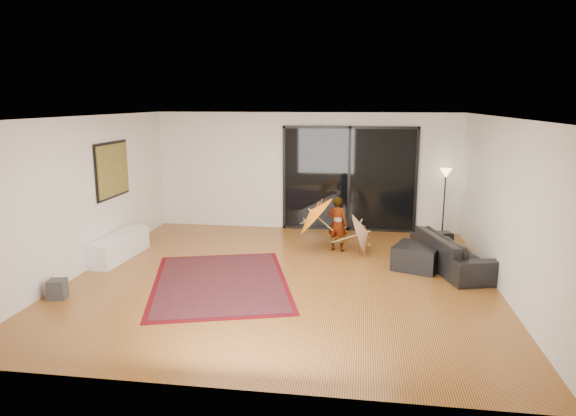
% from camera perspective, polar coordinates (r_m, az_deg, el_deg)
% --- Properties ---
extents(floor, '(7.00, 7.00, 0.00)m').
position_cam_1_polar(floor, '(8.82, -0.61, -7.72)').
color(floor, '#A9712E').
rests_on(floor, ground).
extents(ceiling, '(7.00, 7.00, 0.00)m').
position_cam_1_polar(ceiling, '(8.32, -0.65, 10.09)').
color(ceiling, white).
rests_on(ceiling, wall_back).
extents(wall_back, '(7.00, 0.00, 7.00)m').
position_cam_1_polar(wall_back, '(11.89, 1.98, 4.08)').
color(wall_back, silver).
rests_on(wall_back, floor).
extents(wall_front, '(7.00, 0.00, 7.00)m').
position_cam_1_polar(wall_front, '(5.14, -6.71, -6.40)').
color(wall_front, silver).
rests_on(wall_front, floor).
extents(wall_left, '(0.00, 7.00, 7.00)m').
position_cam_1_polar(wall_left, '(9.64, -21.65, 1.42)').
color(wall_left, silver).
rests_on(wall_left, floor).
extents(wall_right, '(0.00, 7.00, 7.00)m').
position_cam_1_polar(wall_right, '(8.66, 22.91, 0.22)').
color(wall_right, silver).
rests_on(wall_right, floor).
extents(sliding_door, '(3.06, 0.07, 2.40)m').
position_cam_1_polar(sliding_door, '(11.82, 6.79, 3.21)').
color(sliding_door, black).
rests_on(sliding_door, wall_back).
extents(painting, '(0.04, 1.28, 1.08)m').
position_cam_1_polar(painting, '(10.45, -18.90, 4.03)').
color(painting, black).
rests_on(painting, wall_left).
extents(media_console, '(0.50, 1.66, 0.46)m').
position_cam_1_polar(media_console, '(10.32, -18.20, -4.09)').
color(media_console, white).
rests_on(media_console, floor).
extents(speaker, '(0.31, 0.31, 0.29)m').
position_cam_1_polar(speaker, '(8.64, -24.25, -8.21)').
color(speaker, '#424244').
rests_on(speaker, floor).
extents(persian_rug, '(2.94, 3.53, 0.02)m').
position_cam_1_polar(persian_rug, '(8.65, -7.52, -8.16)').
color(persian_rug, '#4F060D').
rests_on(persian_rug, floor).
extents(sofa, '(1.38, 2.25, 0.61)m').
position_cam_1_polar(sofa, '(9.66, 17.90, -4.66)').
color(sofa, black).
rests_on(sofa, floor).
extents(ottoman, '(0.98, 0.98, 0.43)m').
position_cam_1_polar(ottoman, '(9.50, 14.17, -5.29)').
color(ottoman, black).
rests_on(ottoman, floor).
extents(floor_lamp, '(0.26, 0.26, 1.51)m').
position_cam_1_polar(floor_lamp, '(11.74, 17.07, 2.67)').
color(floor_lamp, black).
rests_on(floor_lamp, floor).
extents(child, '(0.46, 0.37, 1.10)m').
position_cam_1_polar(child, '(10.26, 5.53, -1.77)').
color(child, '#999999').
rests_on(child, floor).
extents(parasol_orange, '(0.74, 0.93, 0.91)m').
position_cam_1_polar(parasol_orange, '(10.21, 2.46, -0.74)').
color(parasol_orange, orange).
rests_on(parasol_orange, child).
extents(parasol_white, '(0.53, 0.83, 0.89)m').
position_cam_1_polar(parasol_white, '(10.11, 8.89, -2.33)').
color(parasol_white, beige).
rests_on(parasol_white, floor).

